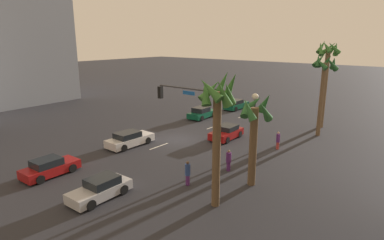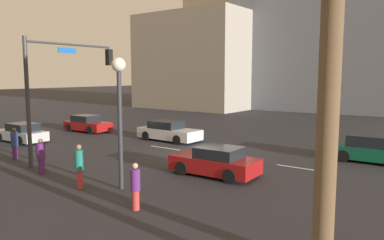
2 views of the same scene
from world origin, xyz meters
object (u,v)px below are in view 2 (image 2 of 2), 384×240
object	(u,v)px
car_1	(216,162)
pedestrian_0	(135,185)
car_4	(87,124)
streetlamp	(119,96)
car_5	(169,131)
pedestrian_1	(15,143)
pedestrian_2	(79,165)
building_1	(246,29)
pedestrian_3	(41,155)
car_3	(372,150)
building_2	(210,62)
car_2	(22,133)
traffic_signal	(60,79)

from	to	relation	value
car_1	pedestrian_0	bearing A→B (deg)	92.19
car_4	streetlamp	bearing A→B (deg)	146.34
car_5	pedestrian_1	bearing A→B (deg)	72.75
pedestrian_0	pedestrian_1	xyz separation A→B (m)	(10.84, -1.66, 0.05)
streetlamp	pedestrian_2	size ratio (longest dim) A/B	2.90
pedestrian_2	building_1	xyz separation A→B (m)	(16.37, -44.70, 10.99)
car_5	pedestrian_3	xyz separation A→B (m)	(-0.89, 10.42, 0.22)
pedestrian_1	pedestrian_3	world-z (taller)	pedestrian_1
car_1	car_4	size ratio (longest dim) A/B	0.99
car_1	pedestrian_2	bearing A→B (deg)	55.80
car_3	pedestrian_2	distance (m)	14.93
pedestrian_1	pedestrian_2	world-z (taller)	pedestrian_2
car_4	building_1	size ratio (longest dim) A/B	0.17
car_1	streetlamp	world-z (taller)	streetlamp
building_1	building_2	world-z (taller)	building_1
car_2	pedestrian_3	size ratio (longest dim) A/B	2.44
traffic_signal	car_4	bearing A→B (deg)	-45.00
traffic_signal	car_3	bearing A→B (deg)	-144.75
pedestrian_3	car_5	bearing A→B (deg)	-85.10
streetlamp	pedestrian_0	xyz separation A→B (m)	(-2.17, 1.37, -2.91)
car_4	pedestrian_3	bearing A→B (deg)	132.79
pedestrian_0	pedestrian_1	bearing A→B (deg)	-8.70
car_1	traffic_signal	world-z (taller)	traffic_signal
car_2	building_1	bearing A→B (deg)	-83.95
car_3	car_5	bearing A→B (deg)	5.85
car_1	building_1	size ratio (longest dim) A/B	0.17
pedestrian_1	pedestrian_3	xyz separation A→B (m)	(-3.87, 0.83, -0.05)
car_1	pedestrian_1	bearing A→B (deg)	19.43
car_2	car_3	bearing A→B (deg)	-159.45
pedestrian_0	pedestrian_2	xyz separation A→B (m)	(3.59, -0.43, 0.10)
car_4	traffic_signal	world-z (taller)	traffic_signal
pedestrian_1	pedestrian_3	size ratio (longest dim) A/B	1.05
pedestrian_3	building_2	world-z (taller)	building_2
pedestrian_0	pedestrian_3	world-z (taller)	pedestrian_3
car_4	car_5	xyz separation A→B (m)	(-8.13, -0.67, 0.02)
car_1	car_3	bearing A→B (deg)	-126.43
car_5	traffic_signal	bearing A→B (deg)	86.01
traffic_signal	pedestrian_1	world-z (taller)	traffic_signal
car_1	building_2	bearing A→B (deg)	-56.14
building_1	car_3	bearing A→B (deg)	128.32
car_4	pedestrian_3	size ratio (longest dim) A/B	2.48
car_3	pedestrian_2	xyz separation A→B (m)	(8.67, 12.14, 0.31)
pedestrian_0	pedestrian_2	distance (m)	3.62
streetlamp	pedestrian_2	world-z (taller)	streetlamp
pedestrian_2	pedestrian_3	bearing A→B (deg)	-6.78
car_3	pedestrian_0	size ratio (longest dim) A/B	2.62
car_1	traffic_signal	distance (m)	9.37
car_2	pedestrian_0	bearing A→B (deg)	163.04
car_4	streetlamp	size ratio (longest dim) A/B	0.78
car_4	pedestrian_2	distance (m)	16.03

